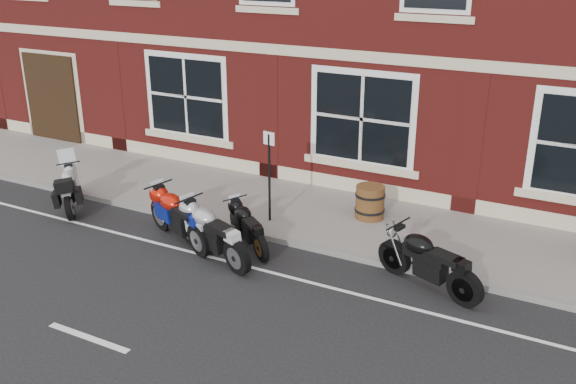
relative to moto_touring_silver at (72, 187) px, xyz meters
name	(u,v)px	position (x,y,z in m)	size (l,w,h in m)	color
ground	(200,260)	(4.14, -0.84, -0.52)	(80.00, 80.00, 0.00)	black
sidewalk	(274,205)	(4.14, 2.16, -0.46)	(30.00, 3.00, 0.12)	slate
kerb	(239,230)	(4.14, 0.58, -0.46)	(30.00, 0.16, 0.12)	slate
moto_touring_silver	(72,187)	(0.00, 0.00, 0.00)	(1.35, 1.54, 1.27)	black
moto_sport_red	(179,215)	(3.29, -0.31, 0.07)	(2.13, 1.06, 1.02)	black
moto_sport_black	(249,225)	(4.68, 0.13, -0.04)	(1.54, 1.20, 0.83)	black
moto_sport_silver	(213,230)	(4.33, -0.63, 0.07)	(2.15, 0.98, 1.02)	black
moto_naked_black	(428,259)	(8.34, 0.18, 0.06)	(2.11, 0.93, 1.00)	black
barrel_planter	(370,202)	(6.39, 2.40, -0.03)	(0.66, 0.66, 0.73)	#462312
parking_sign	(269,170)	(4.53, 1.24, 0.76)	(0.28, 0.06, 2.00)	black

